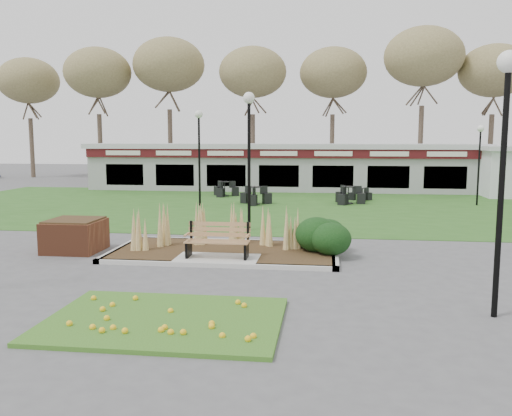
# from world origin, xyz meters

# --- Properties ---
(ground) EXTENTS (100.00, 100.00, 0.00)m
(ground) POSITION_xyz_m (0.00, 0.00, 0.00)
(ground) COLOR #515154
(ground) RESTS_ON ground
(lawn) EXTENTS (34.00, 16.00, 0.02)m
(lawn) POSITION_xyz_m (0.00, 12.00, 0.01)
(lawn) COLOR #29581B
(lawn) RESTS_ON ground
(flower_bed) EXTENTS (4.20, 3.00, 0.16)m
(flower_bed) POSITION_xyz_m (0.00, -4.60, 0.07)
(flower_bed) COLOR #345F1B
(flower_bed) RESTS_ON ground
(planting_bed) EXTENTS (6.75, 3.40, 1.27)m
(planting_bed) POSITION_xyz_m (1.27, 1.35, 0.37)
(planting_bed) COLOR #331F14
(planting_bed) RESTS_ON ground
(park_bench) EXTENTS (1.70, 0.66, 0.93)m
(park_bench) POSITION_xyz_m (0.00, 0.25, 0.59)
(park_bench) COLOR #A66D4B
(park_bench) RESTS_ON ground
(brick_planter) EXTENTS (1.50, 1.50, 0.95)m
(brick_planter) POSITION_xyz_m (-4.40, 1.00, 0.48)
(brick_planter) COLOR brown
(brick_planter) RESTS_ON ground
(food_pavilion) EXTENTS (24.60, 3.40, 2.90)m
(food_pavilion) POSITION_xyz_m (0.00, 19.96, 1.48)
(food_pavilion) COLOR #9A9A9C
(food_pavilion) RESTS_ON ground
(tree_backdrop) EXTENTS (47.24, 5.24, 10.36)m
(tree_backdrop) POSITION_xyz_m (0.00, 28.00, 8.36)
(tree_backdrop) COLOR #47382B
(tree_backdrop) RESTS_ON ground
(lamp_post_near_right) EXTENTS (0.40, 0.40, 4.81)m
(lamp_post_near_right) POSITION_xyz_m (5.97, -3.50, 3.51)
(lamp_post_near_right) COLOR black
(lamp_post_near_right) RESTS_ON ground
(lamp_post_mid_right) EXTENTS (0.40, 0.40, 4.86)m
(lamp_post_mid_right) POSITION_xyz_m (0.12, 5.20, 3.54)
(lamp_post_mid_right) COLOR black
(lamp_post_mid_right) RESTS_ON ground
(lamp_post_far_right) EXTENTS (0.32, 0.32, 3.88)m
(lamp_post_far_right) POSITION_xyz_m (10.11, 13.62, 2.83)
(lamp_post_far_right) COLOR black
(lamp_post_far_right) RESTS_ON ground
(lamp_post_far_left) EXTENTS (0.38, 0.38, 4.57)m
(lamp_post_far_left) POSITION_xyz_m (-3.20, 11.64, 3.33)
(lamp_post_far_left) COLOR black
(lamp_post_far_left) RESTS_ON ground
(bistro_set_a) EXTENTS (1.62, 1.44, 0.86)m
(bistro_set_a) POSITION_xyz_m (-0.64, 12.63, 0.31)
(bistro_set_a) COLOR black
(bistro_set_a) RESTS_ON ground
(bistro_set_b) EXTENTS (1.51, 1.46, 0.82)m
(bistro_set_b) POSITION_xyz_m (-2.83, 16.08, 0.29)
(bistro_set_b) COLOR black
(bistro_set_b) RESTS_ON ground
(bistro_set_c) EXTENTS (1.46, 1.62, 0.86)m
(bistro_set_c) POSITION_xyz_m (3.92, 13.43, 0.31)
(bistro_set_c) COLOR black
(bistro_set_c) RESTS_ON ground
(bistro_set_d) EXTENTS (1.22, 1.11, 0.65)m
(bistro_set_d) POSITION_xyz_m (4.64, 14.87, 0.24)
(bistro_set_d) COLOR black
(bistro_set_d) RESTS_ON ground
(car_silver) EXTENTS (4.88, 3.56, 1.54)m
(car_silver) POSITION_xyz_m (-12.62, 27.00, 0.77)
(car_silver) COLOR #B7B7BD
(car_silver) RESTS_ON ground
(car_black) EXTENTS (4.29, 2.78, 1.34)m
(car_black) POSITION_xyz_m (-10.33, 24.99, 0.67)
(car_black) COLOR black
(car_black) RESTS_ON ground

